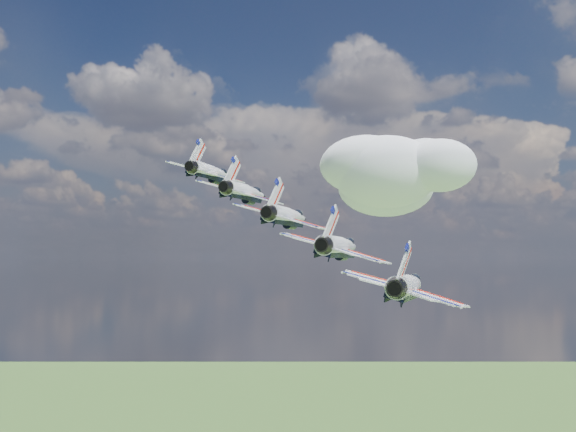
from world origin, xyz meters
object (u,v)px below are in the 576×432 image
(jet_2, at_px, (288,216))
(jet_4, at_px, (408,285))
(jet_1, at_px, (246,192))
(jet_0, at_px, (212,172))
(jet_3, at_px, (340,246))

(jet_2, distance_m, jet_4, 23.24)
(jet_1, xyz_separation_m, jet_4, (24.97, -21.61, -11.19))
(jet_0, distance_m, jet_4, 46.49)
(jet_4, bearing_deg, jet_1, 137.84)
(jet_1, xyz_separation_m, jet_3, (16.65, -14.41, -7.46))
(jet_0, distance_m, jet_3, 34.87)
(jet_1, bearing_deg, jet_0, 137.84)
(jet_2, height_order, jet_4, jet_2)
(jet_0, bearing_deg, jet_2, -42.16)
(jet_0, relative_size, jet_4, 1.00)
(jet_2, distance_m, jet_3, 11.62)
(jet_0, xyz_separation_m, jet_4, (33.29, -28.81, -14.92))
(jet_2, bearing_deg, jet_4, -42.16)
(jet_4, bearing_deg, jet_0, 137.84)
(jet_1, distance_m, jet_4, 34.87)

